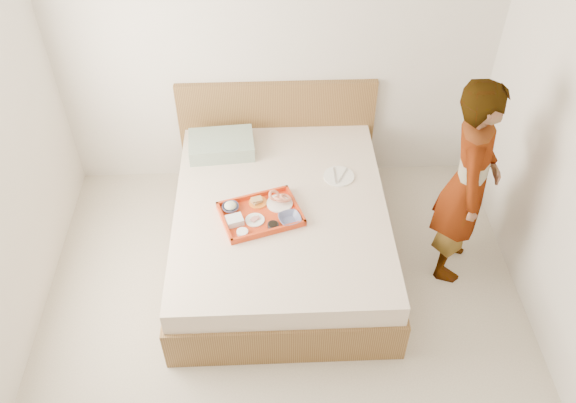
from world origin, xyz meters
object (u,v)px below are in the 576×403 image
Objects in this scene: dinner_plate at (339,176)px; person at (468,184)px; tray at (261,214)px; bed at (281,229)px.

dinner_plate is 0.14× the size of person.
dinner_plate is (0.61, 0.41, -0.02)m from tray.
tray is at bearing -146.11° from dinner_plate.
dinner_plate reaches higher than bed.
bed is 3.61× the size of tray.
dinner_plate is at bearing 16.48° from tray.
person reaches higher than dinner_plate.
tray reaches higher than bed.
bed is 1.41m from person.
dinner_plate is 0.98m from person.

